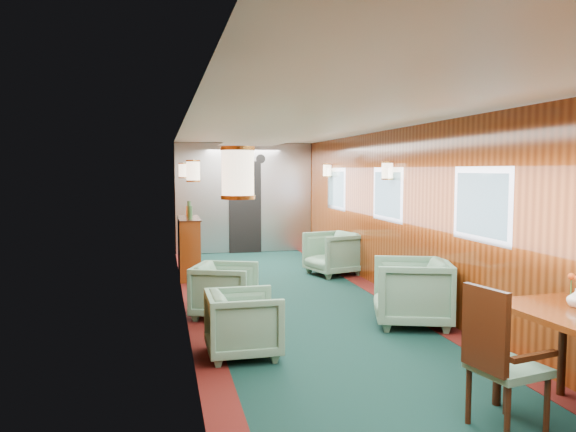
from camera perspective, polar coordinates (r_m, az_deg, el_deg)
The scene contains 11 objects.
room at distance 6.51m, azimuth 3.07°, elevation 3.13°, with size 12.00×12.10×2.40m.
bulkhead at distance 12.32m, azimuth -4.44°, elevation 1.78°, with size 2.98×0.17×2.39m.
windows_right at distance 7.29m, azimuth 13.85°, elevation 1.72°, with size 0.02×8.60×0.80m.
wall_sconces at distance 7.05m, azimuth 1.82°, elevation 4.52°, with size 2.97×7.97×0.25m.
side_chair at distance 4.22m, azimuth 20.54°, elevation -12.95°, with size 0.54×0.56×1.03m.
credenza at distance 9.62m, azimuth -10.05°, elevation -3.12°, with size 0.35×1.13×1.29m.
flower_vase at distance 4.60m, azimuth 27.24°, elevation -7.41°, with size 0.13×0.13×0.14m, color white.
armchair_left_near at distance 5.57m, azimuth -4.53°, elevation -10.83°, with size 0.69×0.71×0.64m, color #225140.
armchair_left_far at distance 7.02m, azimuth -6.42°, elevation -7.49°, with size 0.71×0.73×0.67m, color #225140.
armchair_right_near at distance 6.76m, azimuth 12.45°, elevation -7.54°, with size 0.84×0.86×0.78m, color #225140.
armchair_right_far at distance 9.74m, azimuth 4.59°, elevation -3.81°, with size 0.79×0.82×0.74m, color #225140.
Camera 1 is at (-1.77, -6.26, 1.82)m, focal length 35.00 mm.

